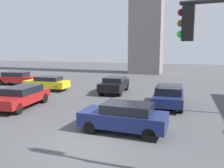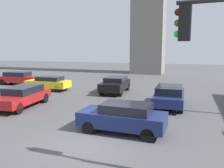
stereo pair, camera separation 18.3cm
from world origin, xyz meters
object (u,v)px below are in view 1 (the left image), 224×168
object	(u,v)px
car_2	(47,83)
car_6	(124,117)
car_5	(22,96)
car_0	(169,95)
car_1	(17,78)
car_3	(114,84)

from	to	relation	value
car_2	car_6	size ratio (longest dim) A/B	1.00
car_5	car_0	bearing A→B (deg)	104.14
car_6	car_5	bearing A→B (deg)	-15.80
car_5	car_6	bearing A→B (deg)	67.05
car_1	car_2	distance (m)	5.37
car_5	car_6	distance (m)	7.96
car_5	car_3	bearing A→B (deg)	142.90
car_2	car_3	bearing A→B (deg)	-173.68
car_0	car_2	xyz separation A→B (m)	(-11.04, 2.74, -0.05)
car_0	car_6	world-z (taller)	car_0
car_0	car_5	world-z (taller)	car_0
car_0	car_2	size ratio (longest dim) A/B	1.12
car_3	car_5	xyz separation A→B (m)	(-4.28, -6.75, -0.01)
car_1	car_2	world-z (taller)	car_1
car_5	car_2	bearing A→B (deg)	-166.95
car_2	car_5	xyz separation A→B (m)	(1.88, -5.87, 0.04)
car_3	car_6	distance (m)	9.81
car_2	car_6	xyz separation A→B (m)	(9.45, -8.36, 0.02)
car_1	car_6	world-z (taller)	car_1
car_2	car_3	world-z (taller)	car_3
car_0	car_6	bearing A→B (deg)	163.09
car_1	car_3	world-z (taller)	car_3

